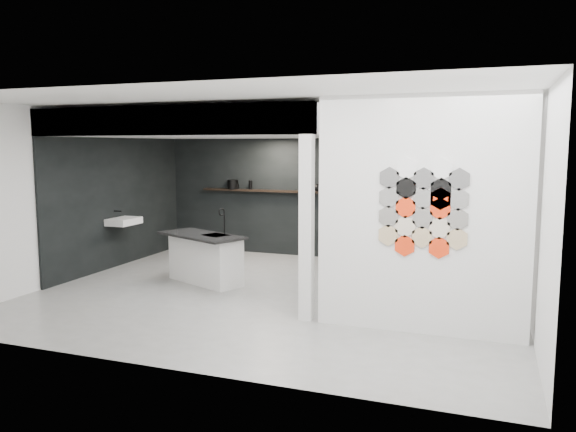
# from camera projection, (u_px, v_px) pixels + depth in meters

# --- Properties ---
(floor) EXTENTS (7.00, 6.00, 0.01)m
(floor) POSITION_uv_depth(u_px,v_px,m) (275.00, 294.00, 8.40)
(floor) COLOR gray
(partition_panel) EXTENTS (2.45, 0.15, 2.80)m
(partition_panel) POSITION_uv_depth(u_px,v_px,m) (421.00, 216.00, 6.53)
(partition_panel) COLOR silver
(partition_panel) RESTS_ON floor
(bay_clad_back) EXTENTS (4.40, 0.04, 2.35)m
(bay_clad_back) POSITION_uv_depth(u_px,v_px,m) (268.00, 196.00, 11.46)
(bay_clad_back) COLOR black
(bay_clad_back) RESTS_ON floor
(bay_clad_left) EXTENTS (0.04, 4.00, 2.35)m
(bay_clad_left) POSITION_uv_depth(u_px,v_px,m) (119.00, 202.00, 10.36)
(bay_clad_left) COLOR black
(bay_clad_left) RESTS_ON floor
(bulkhead) EXTENTS (4.40, 4.00, 0.40)m
(bulkhead) POSITION_uv_depth(u_px,v_px,m) (224.00, 125.00, 9.45)
(bulkhead) COLOR silver
(bulkhead) RESTS_ON corner_column
(corner_column) EXTENTS (0.16, 0.16, 2.35)m
(corner_column) POSITION_uv_depth(u_px,v_px,m) (307.00, 229.00, 7.04)
(corner_column) COLOR silver
(corner_column) RESTS_ON floor
(fascia_beam) EXTENTS (4.40, 0.16, 0.40)m
(fascia_beam) POSITION_uv_depth(u_px,v_px,m) (161.00, 121.00, 7.66)
(fascia_beam) COLOR silver
(fascia_beam) RESTS_ON corner_column
(wall_basin) EXTENTS (0.40, 0.60, 0.12)m
(wall_basin) POSITION_uv_depth(u_px,v_px,m) (124.00, 221.00, 10.13)
(wall_basin) COLOR silver
(wall_basin) RESTS_ON bay_clad_left
(display_shelf) EXTENTS (3.00, 0.15, 0.04)m
(display_shelf) POSITION_uv_depth(u_px,v_px,m) (271.00, 191.00, 11.31)
(display_shelf) COLOR black
(display_shelf) RESTS_ON bay_clad_back
(kitchen_island) EXTENTS (1.65, 1.22, 1.22)m
(kitchen_island) POSITION_uv_depth(u_px,v_px,m) (205.00, 258.00, 9.06)
(kitchen_island) COLOR silver
(kitchen_island) RESTS_ON floor
(stockpot) EXTENTS (0.29, 0.29, 0.19)m
(stockpot) POSITION_uv_depth(u_px,v_px,m) (233.00, 184.00, 11.58)
(stockpot) COLOR black
(stockpot) RESTS_ON display_shelf
(kettle) EXTENTS (0.22, 0.22, 0.15)m
(kettle) POSITION_uv_depth(u_px,v_px,m) (318.00, 187.00, 10.96)
(kettle) COLOR black
(kettle) RESTS_ON display_shelf
(glass_bowl) EXTENTS (0.18, 0.18, 0.10)m
(glass_bowl) POSITION_uv_depth(u_px,v_px,m) (336.00, 189.00, 10.85)
(glass_bowl) COLOR gray
(glass_bowl) RESTS_ON display_shelf
(glass_vase) EXTENTS (0.11, 0.11, 0.12)m
(glass_vase) POSITION_uv_depth(u_px,v_px,m) (336.00, 189.00, 10.84)
(glass_vase) COLOR gray
(glass_vase) RESTS_ON display_shelf
(bottle_dark) EXTENTS (0.09, 0.09, 0.18)m
(bottle_dark) POSITION_uv_depth(u_px,v_px,m) (250.00, 185.00, 11.45)
(bottle_dark) COLOR black
(bottle_dark) RESTS_ON display_shelf
(utensil_cup) EXTENTS (0.10, 0.10, 0.10)m
(utensil_cup) POSITION_uv_depth(u_px,v_px,m) (237.00, 187.00, 11.56)
(utensil_cup) COLOR black
(utensil_cup) RESTS_ON display_shelf
(hex_tile_cluster) EXTENTS (1.04, 0.02, 1.16)m
(hex_tile_cluster) POSITION_uv_depth(u_px,v_px,m) (424.00, 208.00, 6.43)
(hex_tile_cluster) COLOR tan
(hex_tile_cluster) RESTS_ON partition_panel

